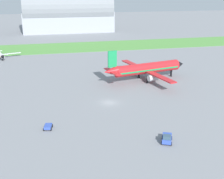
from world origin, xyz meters
name	(u,v)px	position (x,y,z in m)	size (l,w,h in m)	color
ground_plane	(109,103)	(0.00, 0.00, 0.00)	(600.00, 600.00, 0.00)	gray
grass_taxiway_strip	(75,47)	(0.00, 81.30, 0.04)	(360.00, 28.00, 0.08)	#549342
airplane_taxiing_turboprop	(0,54)	(-34.71, 62.64, 1.98)	(17.58, 15.19, 5.42)	white
airplane_midfield_jet	(146,69)	(16.48, 17.64, 3.95)	(30.38, 30.78, 10.98)	red
baggage_cart_near_gate	(48,127)	(-16.44, -12.36, 0.57)	(2.18, 2.67, 0.90)	#334FB2
pushback_tug_midfield	(167,138)	(6.50, -23.91, 0.91)	(3.22, 4.02, 1.95)	#334FB2
hangar_distant	(68,12)	(2.42, 141.29, 13.31)	(60.69, 27.30, 29.97)	#9399A3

